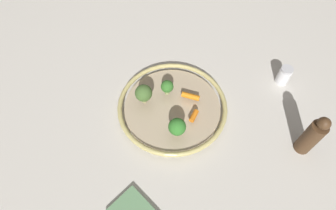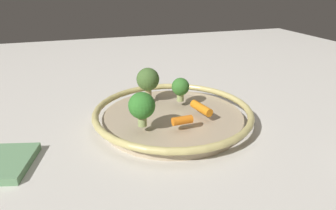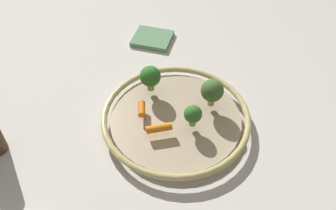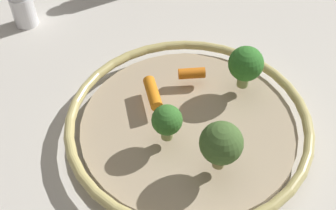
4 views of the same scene
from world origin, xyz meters
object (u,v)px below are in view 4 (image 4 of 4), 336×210
(baby_carrot_left, at_px, (192,73))
(broccoli_floret_large, at_px, (221,144))
(baby_carrot_near_rim, at_px, (153,93))
(broccoli_floret_small, at_px, (246,64))
(serving_bowl, at_px, (188,124))
(salt_shaker, at_px, (23,9))
(broccoli_floret_mid, at_px, (167,121))

(baby_carrot_left, xyz_separation_m, broccoli_floret_large, (0.16, 0.03, 0.04))
(baby_carrot_near_rim, distance_m, broccoli_floret_small, 0.14)
(baby_carrot_left, distance_m, baby_carrot_near_rim, 0.07)
(baby_carrot_near_rim, bearing_deg, serving_bowl, 53.65)
(broccoli_floret_large, distance_m, salt_shaker, 0.48)
(broccoli_floret_mid, height_order, broccoli_floret_large, broccoli_floret_large)
(broccoli_floret_large, xyz_separation_m, broccoli_floret_small, (-0.15, 0.05, -0.00))
(broccoli_floret_small, bearing_deg, broccoli_floret_large, -18.86)
(serving_bowl, height_order, broccoli_floret_large, broccoli_floret_large)
(baby_carrot_left, bearing_deg, salt_shaker, -122.19)
(salt_shaker, bearing_deg, serving_bowl, 47.48)
(baby_carrot_near_rim, relative_size, broccoli_floret_mid, 1.05)
(baby_carrot_left, bearing_deg, baby_carrot_near_rim, -54.23)
(serving_bowl, distance_m, baby_carrot_near_rim, 0.07)
(baby_carrot_left, relative_size, broccoli_floret_large, 0.57)
(baby_carrot_near_rim, distance_m, broccoli_floret_mid, 0.08)
(serving_bowl, distance_m, broccoli_floret_small, 0.12)
(serving_bowl, relative_size, broccoli_floret_mid, 6.39)
(broccoli_floret_mid, height_order, broccoli_floret_small, broccoli_floret_small)
(baby_carrot_near_rim, height_order, broccoli_floret_small, broccoli_floret_small)
(broccoli_floret_mid, xyz_separation_m, salt_shaker, (-0.31, -0.26, -0.03))
(serving_bowl, xyz_separation_m, salt_shaker, (-0.27, -0.29, 0.01))
(baby_carrot_near_rim, bearing_deg, broccoli_floret_large, 35.10)
(broccoli_floret_mid, relative_size, broccoli_floret_small, 0.81)
(broccoli_floret_large, relative_size, broccoli_floret_small, 1.05)
(broccoli_floret_mid, height_order, salt_shaker, broccoli_floret_mid)
(serving_bowl, bearing_deg, broccoli_floret_large, 22.16)
(broccoli_floret_large, bearing_deg, baby_carrot_left, -170.93)
(baby_carrot_left, bearing_deg, broccoli_floret_mid, -18.28)
(broccoli_floret_small, bearing_deg, baby_carrot_near_rim, -79.52)
(broccoli_floret_mid, distance_m, broccoli_floret_small, 0.15)
(broccoli_floret_mid, xyz_separation_m, broccoli_floret_large, (0.05, 0.06, 0.01))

